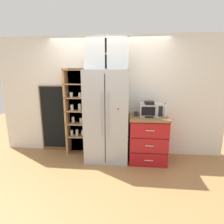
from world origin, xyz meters
TOP-DOWN VIEW (x-y plane):
  - ground_plane at (0.00, 0.00)m, footprint 10.65×10.65m
  - wall_back_cream at (0.00, 0.40)m, footprint 4.95×0.10m
  - refrigerator at (0.00, 0.02)m, footprint 0.86×0.67m
  - pantry_shelf_column at (-0.70, 0.28)m, footprint 0.51×0.29m
  - counter_cabinet at (0.83, 0.03)m, footprint 0.75×0.67m
  - microwave at (0.87, 0.08)m, footprint 0.44×0.33m
  - coffee_maker at (0.83, 0.04)m, footprint 0.17×0.20m
  - mug_charcoal at (0.58, 0.04)m, footprint 0.11×0.08m
  - bottle_clear at (1.15, 0.01)m, footprint 0.06×0.06m
  - upper_cabinet at (0.00, 0.07)m, footprint 0.83×0.32m
  - chalkboard_menu at (-1.28, 0.33)m, footprint 0.60×0.04m

SIDE VIEW (x-z plane):
  - ground_plane at x=0.00m, z-range 0.00..0.00m
  - counter_cabinet at x=0.83m, z-range 0.00..0.94m
  - chalkboard_menu at x=-1.28m, z-range 0.00..1.52m
  - refrigerator at x=0.00m, z-range 0.00..1.84m
  - pantry_shelf_column at x=-0.70m, z-range 0.01..1.90m
  - mug_charcoal at x=0.58m, z-range 0.93..1.02m
  - bottle_clear at x=1.15m, z-range 0.92..1.20m
  - microwave at x=0.87m, z-range 0.93..1.19m
  - coffee_maker at x=0.83m, z-range 0.93..1.24m
  - wall_back_cream at x=0.00m, z-range 0.00..2.55m
  - upper_cabinet at x=0.00m, z-range 1.84..2.41m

